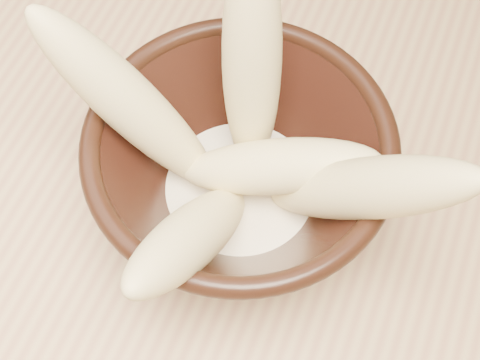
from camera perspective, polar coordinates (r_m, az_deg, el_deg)
name	(u,v)px	position (r m, az deg, el deg)	size (l,w,h in m)	color
table	(394,330)	(0.58, 12.99, -12.37)	(1.20, 0.80, 0.75)	tan
bowl	(240,174)	(0.46, 0.00, 0.55)	(0.20, 0.20, 0.11)	black
milk_puddle	(240,191)	(0.48, 0.00, -0.98)	(0.12, 0.12, 0.02)	#F0E1C1
banana_upright	(252,66)	(0.42, 1.02, 9.73)	(0.04, 0.04, 0.19)	#E0D184
banana_left	(131,105)	(0.43, -9.26, 6.32)	(0.04, 0.04, 0.18)	#E0D184
banana_right	(361,189)	(0.41, 10.30, -0.74)	(0.04, 0.04, 0.18)	#E0D184
banana_across	(278,167)	(0.44, 3.24, 1.15)	(0.04, 0.04, 0.14)	#E0D184
banana_front	(192,237)	(0.41, -4.15, -4.86)	(0.04, 0.04, 0.16)	#E0D184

